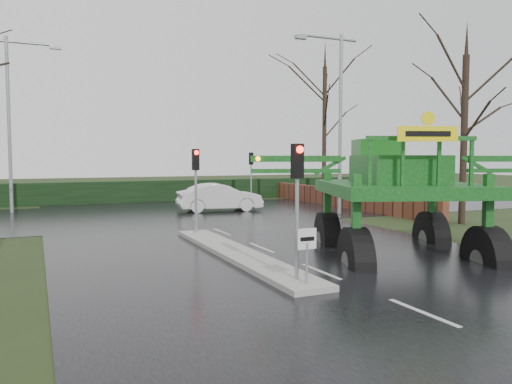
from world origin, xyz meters
name	(u,v)px	position (x,y,z in m)	size (l,w,h in m)	color
ground	(321,272)	(0.00, 0.00, 0.00)	(140.00, 140.00, 0.00)	black
road_main	(207,226)	(0.00, 10.00, 0.00)	(14.00, 80.00, 0.02)	black
road_cross	(174,213)	(0.00, 16.00, 0.01)	(80.00, 12.00, 0.02)	black
median_island	(237,254)	(-1.30, 3.00, 0.09)	(1.20, 10.00, 0.16)	gray
hedge_row	(146,191)	(0.00, 24.00, 0.75)	(44.00, 0.90, 1.50)	black
brick_wall	(331,197)	(10.50, 16.00, 0.60)	(0.40, 20.00, 1.20)	#592D1E
keep_left_sign	(307,247)	(-1.30, -1.50, 1.06)	(0.50, 0.07, 1.35)	gray
traffic_signal_near	(297,182)	(-1.30, -1.01, 2.59)	(0.26, 0.33, 3.52)	gray
traffic_signal_mid	(196,172)	(-1.30, 7.49, 2.59)	(0.26, 0.33, 3.52)	gray
traffic_signal_far	(251,166)	(6.50, 20.01, 2.59)	(0.26, 0.33, 3.52)	gray
street_light_right	(336,107)	(8.19, 12.00, 5.99)	(3.85, 0.30, 10.00)	gray
street_light_left_far	(14,108)	(-8.19, 20.00, 5.99)	(3.85, 0.30, 10.00)	gray
tree_right_near	(465,115)	(11.50, 6.00, 5.20)	(5.60, 5.60, 9.64)	black
tree_right_far	(325,114)	(13.00, 21.00, 6.50)	(7.00, 7.00, 12.05)	black
crop_sprayer	(354,175)	(1.56, 0.68, 2.67)	(9.57, 7.50, 5.65)	black
white_sedan	(220,211)	(2.71, 15.90, 0.00)	(1.73, 4.95, 1.63)	silver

